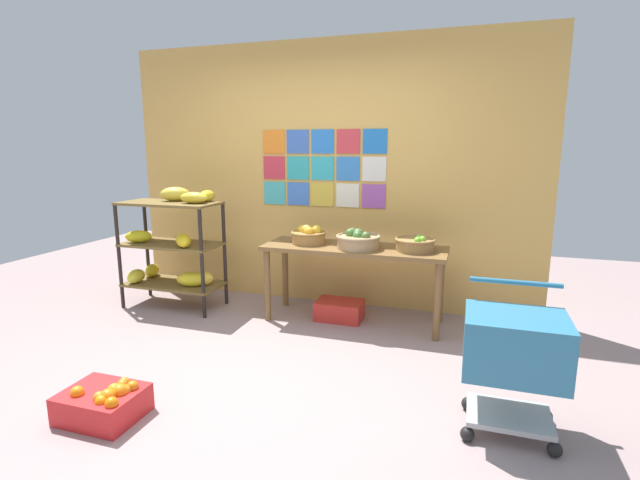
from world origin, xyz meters
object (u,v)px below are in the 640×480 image
(fruit_basket_centre, at_px, (309,235))
(fruit_basket_right, at_px, (415,244))
(produce_crate_under_table, at_px, (340,310))
(orange_crate_foreground, at_px, (104,402))
(fruit_basket_left, at_px, (358,240))
(shopping_cart, at_px, (514,350))
(banana_shelf_unit, at_px, (174,242))
(display_table, at_px, (354,257))

(fruit_basket_centre, relative_size, fruit_basket_right, 0.95)
(fruit_basket_centre, height_order, produce_crate_under_table, fruit_basket_centre)
(fruit_basket_right, height_order, orange_crate_foreground, fruit_basket_right)
(produce_crate_under_table, bearing_deg, fruit_basket_left, -23.39)
(fruit_basket_centre, height_order, shopping_cart, fruit_basket_centre)
(banana_shelf_unit, xyz_separation_m, fruit_basket_centre, (1.38, 0.15, 0.13))
(fruit_basket_centre, bearing_deg, fruit_basket_right, -1.36)
(banana_shelf_unit, relative_size, fruit_basket_left, 3.07)
(orange_crate_foreground, height_order, shopping_cart, shopping_cart)
(fruit_basket_right, height_order, shopping_cart, fruit_basket_right)
(produce_crate_under_table, height_order, orange_crate_foreground, orange_crate_foreground)
(display_table, height_order, shopping_cart, shopping_cart)
(banana_shelf_unit, relative_size, fruit_basket_right, 3.47)
(display_table, height_order, fruit_basket_right, fruit_basket_right)
(banana_shelf_unit, xyz_separation_m, shopping_cart, (3.09, -1.27, -0.17))
(produce_crate_under_table, xyz_separation_m, orange_crate_foreground, (-0.90, -2.02, 0.01))
(orange_crate_foreground, distance_m, shopping_cart, 2.41)
(fruit_basket_left, relative_size, fruit_basket_right, 1.13)
(display_table, distance_m, produce_crate_under_table, 0.55)
(banana_shelf_unit, distance_m, produce_crate_under_table, 1.79)
(produce_crate_under_table, bearing_deg, fruit_basket_right, -1.80)
(fruit_basket_left, bearing_deg, orange_crate_foreground, -119.34)
(fruit_basket_left, height_order, fruit_basket_right, fruit_basket_left)
(display_table, xyz_separation_m, fruit_basket_left, (0.05, -0.07, 0.17))
(banana_shelf_unit, relative_size, produce_crate_under_table, 2.80)
(fruit_basket_left, bearing_deg, shopping_cart, -47.85)
(banana_shelf_unit, bearing_deg, display_table, 4.45)
(display_table, height_order, fruit_basket_left, fruit_basket_left)
(display_table, relative_size, shopping_cart, 1.99)
(banana_shelf_unit, height_order, orange_crate_foreground, banana_shelf_unit)
(banana_shelf_unit, height_order, fruit_basket_left, banana_shelf_unit)
(produce_crate_under_table, xyz_separation_m, shopping_cart, (1.40, -1.42, 0.41))
(display_table, distance_m, orange_crate_foreground, 2.32)
(banana_shelf_unit, xyz_separation_m, orange_crate_foreground, (0.79, -1.87, -0.57))
(banana_shelf_unit, bearing_deg, shopping_cart, -22.33)
(banana_shelf_unit, bearing_deg, produce_crate_under_table, 5.04)
(produce_crate_under_table, height_order, shopping_cart, shopping_cart)
(fruit_basket_right, relative_size, orange_crate_foreground, 0.76)
(fruit_basket_centre, bearing_deg, orange_crate_foreground, -106.46)
(produce_crate_under_table, relative_size, shopping_cart, 0.52)
(fruit_basket_right, height_order, produce_crate_under_table, fruit_basket_right)
(fruit_basket_centre, bearing_deg, display_table, -1.16)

